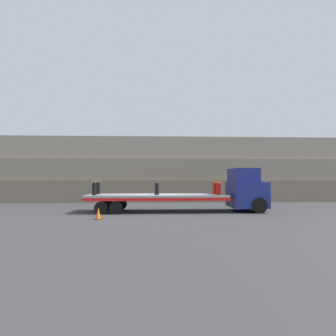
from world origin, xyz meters
TOP-DOWN VIEW (x-y plane):
  - ground_plane at (0.00, 0.00)m, footprint 120.00×120.00m
  - rock_cliff at (0.00, 8.44)m, footprint 60.00×3.30m
  - truck_cab at (6.24, 0.00)m, footprint 2.31×2.64m
  - flatbed_trailer at (-0.53, 0.00)m, footprint 9.40×2.68m
  - fire_hydrant_black_near_0 at (-4.10, -0.57)m, footprint 0.34×0.49m
  - fire_hydrant_black_far_0 at (-4.10, 0.57)m, footprint 0.34×0.49m
  - fire_hydrant_black_near_1 at (0.00, -0.57)m, footprint 0.34×0.49m
  - fire_hydrant_black_far_1 at (0.00, 0.57)m, footprint 0.34×0.49m
  - fire_hydrant_red_near_2 at (4.10, -0.57)m, footprint 0.34×0.49m
  - fire_hydrant_red_far_2 at (4.10, 0.57)m, footprint 0.34×0.49m
  - cargo_strap_rear at (-4.10, 0.00)m, footprint 0.05×2.78m
  - cargo_strap_middle at (4.10, 0.00)m, footprint 0.05×2.78m
  - traffic_cone at (-3.24, -3.20)m, footprint 0.37×0.37m

SIDE VIEW (x-z plane):
  - ground_plane at x=0.00m, z-range 0.00..0.00m
  - traffic_cone at x=-3.24m, z-range -0.01..0.63m
  - flatbed_trailer at x=-0.53m, z-range 0.38..1.55m
  - truck_cab at x=6.24m, z-range -0.02..2.93m
  - fire_hydrant_black_near_0 at x=-4.10m, z-range 1.16..2.03m
  - fire_hydrant_black_far_0 at x=-4.10m, z-range 1.16..2.03m
  - fire_hydrant_black_near_1 at x=0.00m, z-range 1.16..2.03m
  - fire_hydrant_black_far_1 at x=0.00m, z-range 1.16..2.03m
  - fire_hydrant_red_near_2 at x=4.10m, z-range 1.16..2.03m
  - fire_hydrant_red_far_2 at x=4.10m, z-range 1.16..2.03m
  - cargo_strap_rear at x=-4.10m, z-range 2.04..2.05m
  - cargo_strap_middle at x=4.10m, z-range 2.04..2.05m
  - rock_cliff at x=0.00m, z-range 0.00..6.31m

